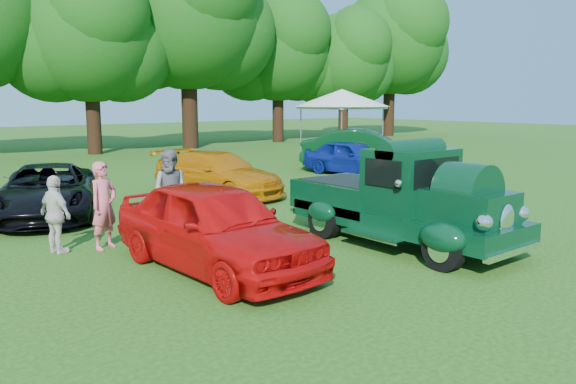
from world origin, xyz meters
TOP-DOWN VIEW (x-y plane):
  - ground at (0.00, 0.00)m, footprint 120.00×120.00m
  - hero_pickup at (1.06, 0.56)m, footprint 2.29×4.93m
  - red_convertible at (-2.73, 1.40)m, footprint 1.96×4.50m
  - back_car_black at (-3.62, 7.69)m, footprint 3.73×5.13m
  - back_car_orange at (1.33, 7.79)m, footprint 2.65×4.81m
  - back_car_blue at (7.92, 8.62)m, footprint 2.13×4.11m
  - back_car_green at (9.27, 9.19)m, footprint 4.61×5.12m
  - spectator_pink at (-3.65, 3.93)m, footprint 0.73×0.62m
  - spectator_grey at (-1.97, 4.38)m, footprint 1.10×1.10m
  - spectator_white at (-4.48, 4.18)m, footprint 0.58×0.93m
  - canopy_tent at (11.39, 12.71)m, footprint 4.51×4.51m
  - tree_line at (0.81, 23.69)m, footprint 62.00×9.74m

SIDE VIEW (x-z plane):
  - ground at x=0.00m, z-range 0.00..0.00m
  - back_car_black at x=-3.62m, z-range 0.00..1.30m
  - back_car_orange at x=1.33m, z-range 0.00..1.32m
  - back_car_blue at x=7.92m, z-range 0.00..1.34m
  - spectator_white at x=-4.48m, z-range 0.00..1.48m
  - red_convertible at x=-2.73m, z-range 0.00..1.51m
  - hero_pickup at x=1.06m, z-range -0.13..1.80m
  - back_car_green at x=9.27m, z-range 0.00..1.69m
  - spectator_pink at x=-3.65m, z-range 0.00..1.70m
  - spectator_grey at x=-1.97m, z-range 0.00..1.80m
  - canopy_tent at x=11.39m, z-range 1.24..4.61m
  - tree_line at x=0.81m, z-range 0.87..12.96m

